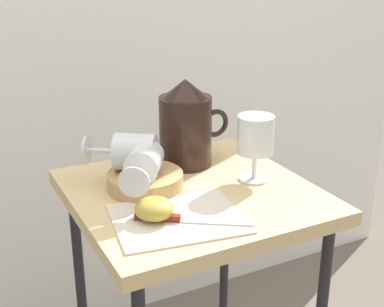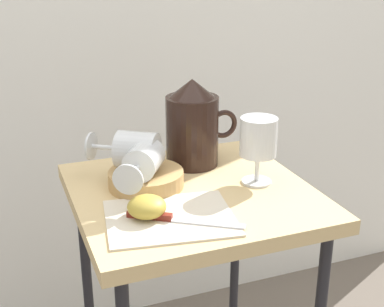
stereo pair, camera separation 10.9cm
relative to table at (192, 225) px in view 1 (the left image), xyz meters
name	(u,v)px [view 1 (the left image)]	position (x,y,z in m)	size (l,w,h in m)	color
curtain_drape	(93,14)	(0.00, 0.63, 0.38)	(2.40, 0.03, 2.06)	white
table	(192,225)	(0.00, 0.00, 0.00)	(0.49, 0.48, 0.73)	tan
linen_napkin	(178,219)	(-0.09, -0.11, 0.09)	(0.24, 0.19, 0.00)	beige
basket_tray	(145,181)	(-0.09, 0.05, 0.10)	(0.16, 0.16, 0.04)	tan
pitcher	(186,130)	(0.05, 0.13, 0.17)	(0.17, 0.12, 0.20)	black
wine_glass_upright	(255,138)	(0.14, -0.02, 0.18)	(0.08, 0.08, 0.14)	silver
wine_glass_tipped_near	(144,163)	(-0.10, 0.02, 0.15)	(0.13, 0.16, 0.07)	silver
wine_glass_tipped_far	(133,152)	(-0.10, 0.08, 0.16)	(0.16, 0.14, 0.08)	silver
apple_half_left	(154,209)	(-0.12, -0.09, 0.11)	(0.07, 0.07, 0.04)	#B29938
knife	(176,219)	(-0.09, -0.12, 0.09)	(0.19, 0.13, 0.01)	silver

